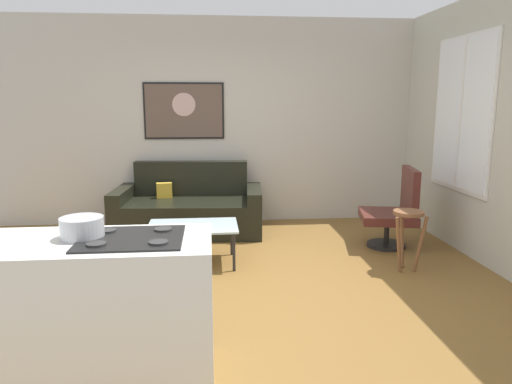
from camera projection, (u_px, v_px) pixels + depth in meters
The scene contains 11 objects.
ground at pixel (236, 285), 4.54m from camera, with size 6.40×6.40×0.04m, color brown.
back_wall at pixel (226, 122), 6.64m from camera, with size 6.40×0.05×2.80m, color beige.
right_wall at pixel (495, 130), 4.81m from camera, with size 0.05×6.40×2.80m, color #BABBAA.
couch at pixel (189, 210), 6.28m from camera, with size 1.94×1.08×0.88m.
coffee_table at pixel (193, 228), 5.01m from camera, with size 0.93×0.62×0.42m.
armchair at pixel (395, 211), 5.58m from camera, with size 0.72×0.74×0.93m.
bar_stool at pixel (408, 225), 4.79m from camera, with size 0.35×0.34×0.62m.
kitchen_counter at pixel (91, 312), 2.88m from camera, with size 1.46×0.67×0.92m.
mixing_bowl at pixel (82, 228), 2.83m from camera, with size 0.25×0.25×0.13m.
wall_painting at pixel (184, 111), 6.52m from camera, with size 1.08×0.03×0.76m.
window at pixel (462, 114), 5.37m from camera, with size 0.03×1.25×1.73m.
Camera 1 is at (-0.22, -4.29, 1.70)m, focal length 33.77 mm.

